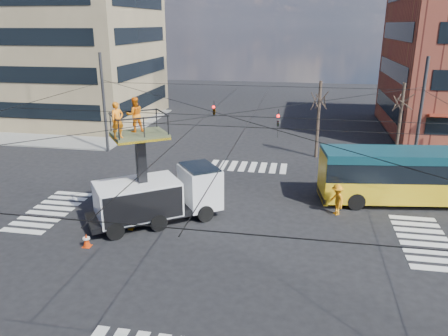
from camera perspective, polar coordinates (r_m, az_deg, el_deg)
The scene contains 11 objects.
ground at distance 23.27m, azimuth -0.09°, elevation -7.41°, with size 120.00×120.00×0.00m, color black.
sidewalk_nw at distance 49.48m, azimuth -20.05°, elevation 5.51°, with size 18.00×18.00×0.12m, color slate.
crosswalks at distance 23.26m, azimuth -0.09°, elevation -7.38°, with size 22.40×22.40×0.02m, color silver, non-canonical shape.
overhead_network at distance 22.14m, azimuth -0.08°, elevation 3.11°, with size 24.24×24.24×8.00m.
tree_a at distance 34.56m, azimuth 12.39°, elevation 8.80°, with size 2.00×2.00×6.00m.
tree_b at distance 35.28m, azimuth 22.26°, elevation 8.05°, with size 2.00×2.00×6.00m.
utility_truck at distance 23.20m, azimuth -8.68°, elevation -1.97°, with size 7.02×5.96×6.67m.
city_bus at distance 27.97m, azimuth 24.97°, elevation -0.87°, with size 12.40×4.24×3.20m.
traffic_cone at distance 21.98m, azimuth -17.52°, elevation -8.98°, with size 0.36×0.36×0.68m, color #F23C0A.
worker_ground at distance 22.95m, azimuth -12.28°, elevation -6.02°, with size 0.94×0.39×1.61m, color orange.
flagger at distance 24.91m, azimuth 14.54°, elevation -4.02°, with size 1.14×0.65×1.76m, color orange.
Camera 1 is at (3.83, -20.60, 10.11)m, focal length 35.00 mm.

